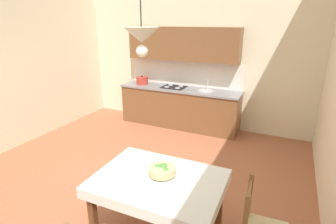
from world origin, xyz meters
TOP-DOWN VIEW (x-y plane):
  - ground_plane at (0.00, 0.00)m, footprint 5.82×6.39m
  - wall_back at (0.00, 2.96)m, footprint 5.82×0.12m
  - kitchen_cabinetry at (-0.18, 2.63)m, footprint 2.74×0.63m
  - dining_table at (0.92, -0.59)m, footprint 1.37×1.01m
  - fruit_bowl at (0.93, -0.52)m, footprint 0.30×0.30m
  - pendant_lamp at (0.78, -0.61)m, footprint 0.32×0.32m

SIDE VIEW (x-z plane):
  - ground_plane at x=0.00m, z-range -0.10..0.00m
  - dining_table at x=0.92m, z-range 0.25..1.00m
  - fruit_bowl at x=0.93m, z-range 0.75..0.87m
  - kitchen_cabinetry at x=-0.18m, z-range -0.24..1.96m
  - wall_back at x=0.00m, z-range 0.00..4.21m
  - pendant_lamp at x=0.78m, z-range 1.79..2.59m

